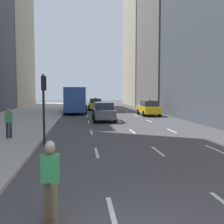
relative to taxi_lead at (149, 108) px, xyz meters
The scene contains 9 objects.
sidewalk_left 13.89m from the taxi_lead, behind, with size 8.00×66.00×0.15m, color #ADAAA3.
lane_markings 5.03m from the taxi_lead, 147.98° to the right, with size 5.72×56.00×0.01m.
taxi_lead is the anchor object (origin of this frame).
taxi_second 11.34m from the taxi_lead, 119.59° to the left, with size 2.02×4.40×1.87m.
sedan_black_near 7.39m from the taxi_lead, 139.24° to the right, with size 2.02×4.97×1.75m.
city_bus 10.55m from the taxi_lead, 143.13° to the left, with size 2.80×11.61×3.25m.
skateboarder 25.26m from the taxi_lead, 109.18° to the right, with size 0.36×0.80×1.75m.
pedestrian_far_walking 18.35m from the taxi_lead, 129.50° to the right, with size 0.36×0.22×1.65m.
traffic_light_pole 18.33m from the taxi_lead, 121.52° to the right, with size 0.24×0.42×3.60m.
Camera 1 is at (-0.87, -3.52, 2.72)m, focal length 42.00 mm.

